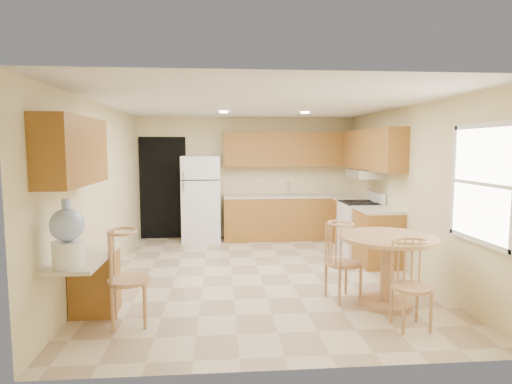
{
  "coord_description": "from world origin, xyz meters",
  "views": [
    {
      "loc": [
        -0.58,
        -6.18,
        1.89
      ],
      "look_at": [
        -0.03,
        0.3,
        1.21
      ],
      "focal_mm": 30.0,
      "sensor_mm": 36.0,
      "label": 1
    }
  ],
  "objects": [
    {
      "name": "floor",
      "position": [
        0.0,
        0.0,
        0.0
      ],
      "size": [
        5.5,
        5.5,
        0.0
      ],
      "primitive_type": "plane",
      "color": "beige",
      "rests_on": "ground"
    },
    {
      "name": "ceiling",
      "position": [
        0.0,
        0.0,
        2.5
      ],
      "size": [
        4.5,
        5.5,
        0.02
      ],
      "primitive_type": "cube",
      "color": "white",
      "rests_on": "wall_back"
    },
    {
      "name": "wall_back",
      "position": [
        0.0,
        2.75,
        1.25
      ],
      "size": [
        4.5,
        0.02,
        2.5
      ],
      "primitive_type": "cube",
      "color": "beige",
      "rests_on": "floor"
    },
    {
      "name": "wall_front",
      "position": [
        0.0,
        -2.75,
        1.25
      ],
      "size": [
        4.5,
        0.02,
        2.5
      ],
      "primitive_type": "cube",
      "color": "beige",
      "rests_on": "floor"
    },
    {
      "name": "wall_left",
      "position": [
        -2.25,
        0.0,
        1.25
      ],
      "size": [
        0.02,
        5.5,
        2.5
      ],
      "primitive_type": "cube",
      "color": "beige",
      "rests_on": "floor"
    },
    {
      "name": "wall_right",
      "position": [
        2.25,
        0.0,
        1.25
      ],
      "size": [
        0.02,
        5.5,
        2.5
      ],
      "primitive_type": "cube",
      "color": "beige",
      "rests_on": "floor"
    },
    {
      "name": "doorway",
      "position": [
        -1.75,
        2.73,
        1.05
      ],
      "size": [
        0.9,
        0.02,
        2.1
      ],
      "primitive_type": "cube",
      "color": "black",
      "rests_on": "floor"
    },
    {
      "name": "base_cab_back",
      "position": [
        0.88,
        2.45,
        0.43
      ],
      "size": [
        2.75,
        0.6,
        0.87
      ],
      "primitive_type": "cube",
      "color": "#A06928",
      "rests_on": "floor"
    },
    {
      "name": "counter_back",
      "position": [
        0.88,
        2.45,
        0.89
      ],
      "size": [
        2.75,
        0.63,
        0.04
      ],
      "primitive_type": "cube",
      "color": "beige",
      "rests_on": "base_cab_back"
    },
    {
      "name": "base_cab_right_a",
      "position": [
        1.95,
        1.85,
        0.43
      ],
      "size": [
        0.6,
        0.59,
        0.87
      ],
      "primitive_type": "cube",
      "color": "#A06928",
      "rests_on": "floor"
    },
    {
      "name": "counter_right_a",
      "position": [
        1.95,
        1.85,
        0.89
      ],
      "size": [
        0.63,
        0.59,
        0.04
      ],
      "primitive_type": "cube",
      "color": "beige",
      "rests_on": "base_cab_right_a"
    },
    {
      "name": "base_cab_right_b",
      "position": [
        1.95,
        0.4,
        0.43
      ],
      "size": [
        0.6,
        0.8,
        0.87
      ],
      "primitive_type": "cube",
      "color": "#A06928",
      "rests_on": "floor"
    },
    {
      "name": "counter_right_b",
      "position": [
        1.95,
        0.4,
        0.89
      ],
      "size": [
        0.63,
        0.8,
        0.04
      ],
      "primitive_type": "cube",
      "color": "beige",
      "rests_on": "base_cab_right_b"
    },
    {
      "name": "upper_cab_back",
      "position": [
        0.88,
        2.58,
        1.85
      ],
      "size": [
        2.75,
        0.33,
        0.7
      ],
      "primitive_type": "cube",
      "color": "#A06928",
      "rests_on": "wall_back"
    },
    {
      "name": "upper_cab_right",
      "position": [
        2.08,
        1.21,
        1.85
      ],
      "size": [
        0.33,
        2.42,
        0.7
      ],
      "primitive_type": "cube",
      "color": "#A06928",
      "rests_on": "wall_right"
    },
    {
      "name": "upper_cab_left",
      "position": [
        -2.08,
        -1.6,
        1.85
      ],
      "size": [
        0.33,
        1.4,
        0.7
      ],
      "primitive_type": "cube",
      "color": "#A06928",
      "rests_on": "wall_left"
    },
    {
      "name": "sink",
      "position": [
        0.85,
        2.45,
        0.91
      ],
      "size": [
        0.78,
        0.44,
        0.01
      ],
      "primitive_type": "cube",
      "color": "silver",
      "rests_on": "counter_back"
    },
    {
      "name": "range_hood",
      "position": [
        2.0,
        1.18,
        1.42
      ],
      "size": [
        0.5,
        0.76,
        0.14
      ],
      "primitive_type": "cube",
      "color": "silver",
      "rests_on": "upper_cab_right"
    },
    {
      "name": "desk_pedestal",
      "position": [
        -2.0,
        -1.32,
        0.36
      ],
      "size": [
        0.48,
        0.42,
        0.72
      ],
      "primitive_type": "cube",
      "color": "#A06928",
      "rests_on": "floor"
    },
    {
      "name": "desk_top",
      "position": [
        -2.0,
        -1.7,
        0.75
      ],
      "size": [
        0.5,
        1.2,
        0.04
      ],
      "primitive_type": "cube",
      "color": "beige",
      "rests_on": "desk_pedestal"
    },
    {
      "name": "window",
      "position": [
        2.23,
        -1.85,
        1.5
      ],
      "size": [
        0.06,
        1.12,
        1.3
      ],
      "color": "white",
      "rests_on": "wall_right"
    },
    {
      "name": "can_light_a",
      "position": [
        -0.5,
        1.2,
        2.48
      ],
      "size": [
        0.14,
        0.14,
        0.02
      ],
      "primitive_type": "cylinder",
      "color": "white",
      "rests_on": "ceiling"
    },
    {
      "name": "can_light_b",
      "position": [
        0.9,
        1.2,
        2.48
      ],
      "size": [
        0.14,
        0.14,
        0.02
      ],
      "primitive_type": "cylinder",
      "color": "white",
      "rests_on": "ceiling"
    },
    {
      "name": "refrigerator",
      "position": [
        -0.95,
        2.4,
        0.86
      ],
      "size": [
        0.76,
        0.74,
        1.72
      ],
      "color": "white",
      "rests_on": "floor"
    },
    {
      "name": "stove",
      "position": [
        1.92,
        1.18,
        0.47
      ],
      "size": [
        0.65,
        0.76,
        1.09
      ],
      "color": "white",
      "rests_on": "floor"
    },
    {
      "name": "dining_table",
      "position": [
        1.4,
        -1.37,
        0.56
      ],
      "size": [
        1.15,
        1.15,
        0.85
      ],
      "rotation": [
        0.0,
        0.0,
        0.38
      ],
      "color": "tan",
      "rests_on": "floor"
    },
    {
      "name": "chair_table_a",
      "position": [
        0.94,
        -1.21,
        0.59
      ],
      "size": [
        0.43,
        0.55,
        0.96
      ],
      "rotation": [
        0.0,
        0.0,
        -1.25
      ],
      "color": "tan",
      "rests_on": "floor"
    },
    {
      "name": "chair_table_b",
      "position": [
        1.4,
        -2.11,
        0.56
      ],
      "size": [
        0.41,
        0.41,
        0.92
      ],
      "rotation": [
        0.0,
        0.0,
        3.17
      ],
      "color": "tan",
      "rests_on": "floor"
    },
    {
      "name": "chair_desk",
      "position": [
        -1.55,
        -1.76,
        0.62
      ],
      "size": [
        0.45,
        0.58,
        1.01
      ],
      "rotation": [
        0.0,
        0.0,
        -1.42
      ],
      "color": "tan",
      "rests_on": "floor"
    },
    {
      "name": "water_crock",
      "position": [
        -2.0,
        -2.12,
        1.06
      ],
      "size": [
        0.31,
        0.31,
        0.64
      ],
      "color": "white",
      "rests_on": "desk_top"
    }
  ]
}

